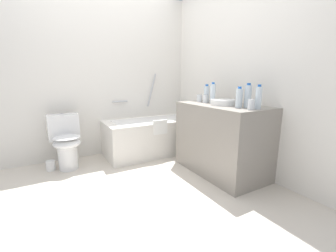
% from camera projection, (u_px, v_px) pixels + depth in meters
% --- Properties ---
extents(ground_plane, '(3.87, 3.87, 0.00)m').
position_uv_depth(ground_plane, '(131.00, 186.00, 2.38)').
color(ground_plane, beige).
extents(wall_back_tiled, '(3.27, 0.10, 2.41)m').
position_uv_depth(wall_back_tiled, '(97.00, 75.00, 3.22)').
color(wall_back_tiled, silver).
rests_on(wall_back_tiled, ground_plane).
extents(wall_right_mirror, '(0.10, 2.88, 2.41)m').
position_uv_depth(wall_right_mirror, '(236.00, 74.00, 2.84)').
color(wall_right_mirror, silver).
rests_on(wall_right_mirror, ground_plane).
extents(bathtub, '(1.43, 0.69, 1.23)m').
position_uv_depth(bathtub, '(152.00, 135.00, 3.42)').
color(bathtub, silver).
rests_on(bathtub, ground_plane).
extents(toilet, '(0.38, 0.49, 0.71)m').
position_uv_depth(toilet, '(66.00, 141.00, 2.81)').
color(toilet, white).
rests_on(toilet, ground_plane).
extents(vanity_counter, '(0.62, 1.11, 0.85)m').
position_uv_depth(vanity_counter, '(221.00, 139.00, 2.69)').
color(vanity_counter, gray).
rests_on(vanity_counter, ground_plane).
extents(sink_basin, '(0.28, 0.28, 0.06)m').
position_uv_depth(sink_basin, '(223.00, 102.00, 2.55)').
color(sink_basin, white).
rests_on(sink_basin, vanity_counter).
extents(sink_faucet, '(0.10, 0.15, 0.06)m').
position_uv_depth(sink_faucet, '(234.00, 102.00, 2.63)').
color(sink_faucet, silver).
rests_on(sink_faucet, vanity_counter).
extents(water_bottle_0, '(0.06, 0.06, 0.25)m').
position_uv_depth(water_bottle_0, '(258.00, 98.00, 2.19)').
color(water_bottle_0, silver).
rests_on(water_bottle_0, vanity_counter).
extents(water_bottle_1, '(0.06, 0.06, 0.26)m').
position_uv_depth(water_bottle_1, '(213.00, 93.00, 2.70)').
color(water_bottle_1, silver).
rests_on(water_bottle_1, vanity_counter).
extents(water_bottle_2, '(0.06, 0.06, 0.19)m').
position_uv_depth(water_bottle_2, '(239.00, 99.00, 2.39)').
color(water_bottle_2, silver).
rests_on(water_bottle_2, vanity_counter).
extents(water_bottle_3, '(0.07, 0.07, 0.26)m').
position_uv_depth(water_bottle_3, '(248.00, 96.00, 2.29)').
color(water_bottle_3, silver).
rests_on(water_bottle_3, vanity_counter).
extents(water_bottle_4, '(0.07, 0.07, 0.22)m').
position_uv_depth(water_bottle_4, '(239.00, 98.00, 2.30)').
color(water_bottle_4, silver).
rests_on(water_bottle_4, vanity_counter).
extents(water_bottle_5, '(0.07, 0.07, 0.23)m').
position_uv_depth(water_bottle_5, '(207.00, 94.00, 2.85)').
color(water_bottle_5, silver).
rests_on(water_bottle_5, vanity_counter).
extents(drinking_glass_0, '(0.07, 0.07, 0.09)m').
position_uv_depth(drinking_glass_0, '(199.00, 98.00, 2.92)').
color(drinking_glass_0, white).
rests_on(drinking_glass_0, vanity_counter).
extents(drinking_glass_1, '(0.07, 0.07, 0.10)m').
position_uv_depth(drinking_glass_1, '(251.00, 104.00, 2.15)').
color(drinking_glass_1, white).
rests_on(drinking_glass_1, vanity_counter).
extents(drinking_glass_2, '(0.07, 0.07, 0.10)m').
position_uv_depth(drinking_glass_2, '(205.00, 99.00, 2.79)').
color(drinking_glass_2, white).
rests_on(drinking_glass_2, vanity_counter).
extents(toilet_paper_roll, '(0.11, 0.11, 0.13)m').
position_uv_depth(toilet_paper_roll, '(51.00, 166.00, 2.79)').
color(toilet_paper_roll, white).
rests_on(toilet_paper_roll, ground_plane).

